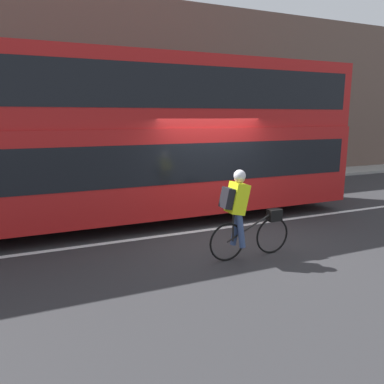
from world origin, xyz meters
The scene contains 7 objects.
ground_plane centered at (0.00, 0.00, 0.00)m, with size 80.00×80.00×0.00m, color #2D2D30.
road_center_line centered at (0.00, 0.22, 0.00)m, with size 50.00×0.14×0.01m, color silver.
sidewalk_curb centered at (0.00, 5.72, 0.06)m, with size 60.00×1.62×0.11m.
building_facade centered at (0.00, 6.68, 3.35)m, with size 60.00×0.30×6.71m.
bus centered at (-1.70, 1.59, 2.15)m, with size 11.51×2.49×3.88m.
cyclist_on_bike centered at (-0.32, -1.58, 0.88)m, with size 1.66×0.32×1.64m.
trash_bin centered at (-2.12, 5.63, 0.63)m, with size 0.55×0.55×1.05m.
Camera 1 is at (-3.74, -7.14, 2.55)m, focal length 35.00 mm.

